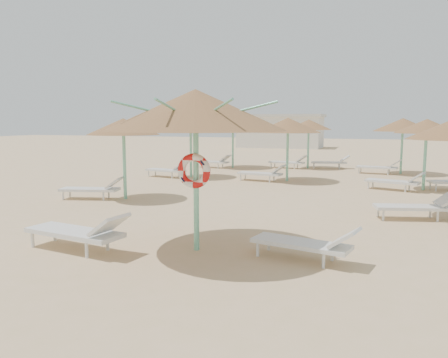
% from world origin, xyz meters
% --- Properties ---
extents(ground, '(120.00, 120.00, 0.00)m').
position_xyz_m(ground, '(0.00, 0.00, 0.00)').
color(ground, tan).
rests_on(ground, ground).
extents(main_palapa, '(3.52, 3.52, 3.15)m').
position_xyz_m(main_palapa, '(0.06, -0.00, 2.74)').
color(main_palapa, '#74CAA6').
rests_on(main_palapa, ground).
extents(lounger_main_a, '(2.33, 0.99, 0.82)m').
position_xyz_m(lounger_main_a, '(-2.08, -0.84, 0.39)').
color(lounger_main_a, silver).
rests_on(lounger_main_a, ground).
extents(lounger_main_b, '(2.03, 0.98, 0.71)m').
position_xyz_m(lounger_main_b, '(2.24, 0.04, 0.34)').
color(lounger_main_b, silver).
rests_on(lounger_main_b, ground).
extents(palapa_field, '(14.06, 14.14, 2.71)m').
position_xyz_m(palapa_field, '(0.21, 11.16, 2.31)').
color(palapa_field, '#74CAA6').
rests_on(palapa_field, ground).
extents(service_hut, '(8.40, 4.40, 3.25)m').
position_xyz_m(service_hut, '(-6.00, 35.00, 1.64)').
color(service_hut, silver).
rests_on(service_hut, ground).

